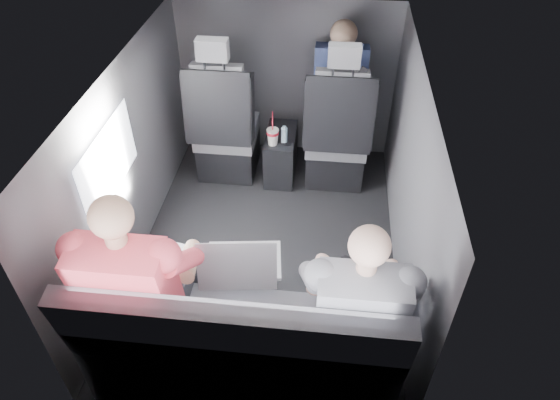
# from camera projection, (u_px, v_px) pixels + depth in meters

# --- Properties ---
(floor) EXTENTS (2.60, 2.60, 0.00)m
(floor) POSITION_uv_depth(u_px,v_px,m) (268.00, 246.00, 3.63)
(floor) COLOR black
(floor) RESTS_ON ground
(ceiling) EXTENTS (2.60, 2.60, 0.00)m
(ceiling) POSITION_uv_depth(u_px,v_px,m) (264.00, 75.00, 2.76)
(ceiling) COLOR #B2B2AD
(ceiling) RESTS_ON panel_back
(panel_left) EXTENTS (0.02, 2.60, 1.35)m
(panel_left) POSITION_uv_depth(u_px,v_px,m) (131.00, 163.00, 3.27)
(panel_left) COLOR #56565B
(panel_left) RESTS_ON floor
(panel_right) EXTENTS (0.02, 2.60, 1.35)m
(panel_right) POSITION_uv_depth(u_px,v_px,m) (409.00, 181.00, 3.12)
(panel_right) COLOR #56565B
(panel_right) RESTS_ON floor
(panel_front) EXTENTS (1.80, 0.02, 1.35)m
(panel_front) POSITION_uv_depth(u_px,v_px,m) (286.00, 79.00, 4.19)
(panel_front) COLOR #56565B
(panel_front) RESTS_ON floor
(panel_back) EXTENTS (1.80, 0.02, 1.35)m
(panel_back) POSITION_uv_depth(u_px,v_px,m) (229.00, 347.00, 2.21)
(panel_back) COLOR #56565B
(panel_back) RESTS_ON floor
(side_window) EXTENTS (0.02, 0.75, 0.42)m
(side_window) POSITION_uv_depth(u_px,v_px,m) (109.00, 162.00, 2.90)
(side_window) COLOR white
(side_window) RESTS_ON panel_left
(seatbelt) EXTENTS (0.35, 0.11, 0.59)m
(seatbelt) POSITION_uv_depth(u_px,v_px,m) (340.00, 106.00, 3.59)
(seatbelt) COLOR black
(seatbelt) RESTS_ON front_seat_right
(front_seat_left) EXTENTS (0.52, 0.58, 1.26)m
(front_seat_left) POSITION_uv_depth(u_px,v_px,m) (225.00, 133.00, 4.05)
(front_seat_left) COLOR black
(front_seat_left) RESTS_ON floor
(front_seat_right) EXTENTS (0.52, 0.58, 1.26)m
(front_seat_right) POSITION_uv_depth(u_px,v_px,m) (336.00, 140.00, 3.98)
(front_seat_right) COLOR black
(front_seat_right) RESTS_ON floor
(center_console) EXTENTS (0.24, 0.48, 0.41)m
(center_console) POSITION_uv_depth(u_px,v_px,m) (281.00, 154.00, 4.17)
(center_console) COLOR black
(center_console) RESTS_ON floor
(rear_bench) EXTENTS (1.60, 0.57, 0.92)m
(rear_bench) POSITION_uv_depth(u_px,v_px,m) (242.00, 348.00, 2.63)
(rear_bench) COLOR slate
(rear_bench) RESTS_ON floor
(soda_cup) EXTENTS (0.10, 0.10, 0.29)m
(soda_cup) POSITION_uv_depth(u_px,v_px,m) (273.00, 136.00, 3.89)
(soda_cup) COLOR white
(soda_cup) RESTS_ON center_console
(water_bottle) EXTENTS (0.05, 0.05, 0.15)m
(water_bottle) POSITION_uv_depth(u_px,v_px,m) (284.00, 135.00, 3.91)
(water_bottle) COLOR #AFD4ED
(water_bottle) RESTS_ON center_console
(laptop_white) EXTENTS (0.34, 0.33, 0.23)m
(laptop_white) POSITION_uv_depth(u_px,v_px,m) (159.00, 257.00, 2.69)
(laptop_white) COLOR white
(laptop_white) RESTS_ON passenger_rear_left
(laptop_silver) EXTENTS (0.44, 0.41, 0.28)m
(laptop_silver) POSITION_uv_depth(u_px,v_px,m) (242.00, 263.00, 2.65)
(laptop_silver) COLOR #AAAAAF
(laptop_silver) RESTS_ON rear_bench
(laptop_black) EXTENTS (0.38, 0.40, 0.23)m
(laptop_black) POSITION_uv_depth(u_px,v_px,m) (366.00, 282.00, 2.55)
(laptop_black) COLOR black
(laptop_black) RESTS_ON passenger_rear_right
(passenger_rear_left) EXTENTS (0.55, 0.66, 1.30)m
(passenger_rear_left) POSITION_uv_depth(u_px,v_px,m) (142.00, 283.00, 2.52)
(passenger_rear_left) COLOR #35363B
(passenger_rear_left) RESTS_ON rear_bench
(passenger_rear_right) EXTENTS (0.51, 0.63, 1.23)m
(passenger_rear_right) POSITION_uv_depth(u_px,v_px,m) (357.00, 304.00, 2.44)
(passenger_rear_right) COLOR navy
(passenger_rear_right) RESTS_ON rear_bench
(passenger_front_right) EXTENTS (0.41, 0.41, 0.84)m
(passenger_front_right) POSITION_uv_depth(u_px,v_px,m) (340.00, 85.00, 3.94)
(passenger_front_right) COLOR navy
(passenger_front_right) RESTS_ON front_seat_right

